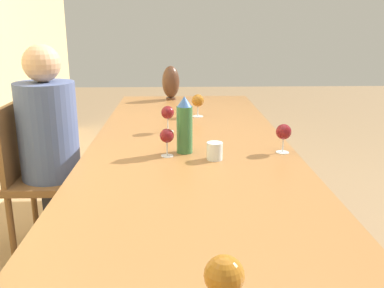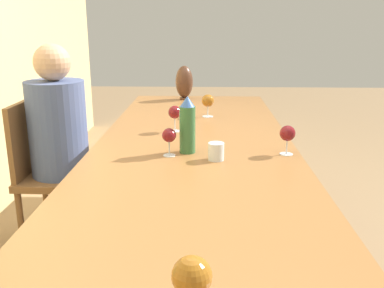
% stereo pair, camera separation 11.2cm
% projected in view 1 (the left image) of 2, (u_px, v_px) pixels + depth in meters
% --- Properties ---
extents(ground_plane, '(14.00, 14.00, 0.00)m').
position_uv_depth(ground_plane, '(191.00, 287.00, 2.22)').
color(ground_plane, '#937551').
extents(dining_table, '(3.11, 1.00, 0.74)m').
position_uv_depth(dining_table, '(191.00, 163.00, 2.03)').
color(dining_table, '#936033').
rests_on(dining_table, ground_plane).
extents(water_bottle, '(0.07, 0.07, 0.27)m').
position_uv_depth(water_bottle, '(185.00, 126.00, 1.98)').
color(water_bottle, '#336638').
rests_on(water_bottle, dining_table).
extents(water_tumbler, '(0.07, 0.07, 0.08)m').
position_uv_depth(water_tumbler, '(215.00, 151.00, 1.90)').
color(water_tumbler, silver).
rests_on(water_tumbler, dining_table).
extents(vase, '(0.13, 0.13, 0.26)m').
position_uv_depth(vase, '(171.00, 82.00, 3.32)').
color(vase, '#4C2D1E').
rests_on(vase, dining_table).
extents(wine_glass_0, '(0.07, 0.07, 0.14)m').
position_uv_depth(wine_glass_0, '(284.00, 132.00, 1.98)').
color(wine_glass_0, silver).
rests_on(wine_glass_0, dining_table).
extents(wine_glass_1, '(0.08, 0.08, 0.15)m').
position_uv_depth(wine_glass_1, '(224.00, 277.00, 0.84)').
color(wine_glass_1, silver).
rests_on(wine_glass_1, dining_table).
extents(wine_glass_2, '(0.06, 0.06, 0.13)m').
position_uv_depth(wine_glass_2, '(167.00, 137.00, 1.93)').
color(wine_glass_2, silver).
rests_on(wine_glass_2, dining_table).
extents(wine_glass_3, '(0.07, 0.07, 0.15)m').
position_uv_depth(wine_glass_3, '(168.00, 113.00, 2.36)').
color(wine_glass_3, silver).
rests_on(wine_glass_3, dining_table).
extents(wine_glass_4, '(0.08, 0.08, 0.14)m').
position_uv_depth(wine_glass_4, '(198.00, 101.00, 2.74)').
color(wine_glass_4, silver).
rests_on(wine_glass_4, dining_table).
extents(chair_far, '(0.44, 0.44, 0.90)m').
position_uv_depth(chair_far, '(40.00, 173.00, 2.45)').
color(chair_far, brown).
rests_on(chair_far, ground_plane).
extents(person_far, '(0.33, 0.33, 1.22)m').
position_uv_depth(person_far, '(52.00, 146.00, 2.41)').
color(person_far, '#2D2D38').
rests_on(person_far, ground_plane).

